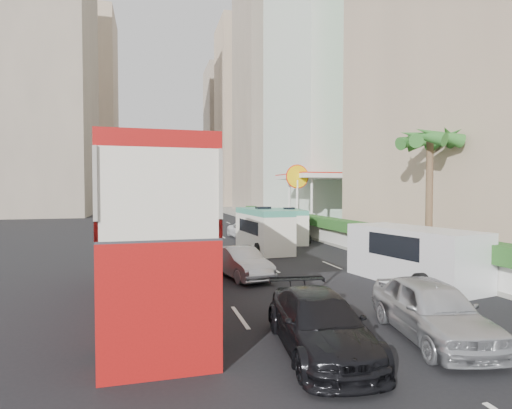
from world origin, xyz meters
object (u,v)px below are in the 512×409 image
object	(u,v)px
minibus_far	(289,225)
car_silver_lane_b	(431,339)
shell_station	(319,202)
car_silver_lane_a	(241,277)
van_asset	(245,238)
car_black	(320,352)
palm_tree	(429,199)
double_decker_bus	(157,230)
minibus_near	(263,230)
panel_van_far	(274,224)
panel_van_near	(413,255)

from	to	relation	value
minibus_far	car_silver_lane_b	bearing A→B (deg)	-89.70
car_silver_lane_b	shell_station	xyz separation A→B (m)	(9.18, 27.96, 2.75)
car_silver_lane_a	van_asset	bearing A→B (deg)	64.13
car_black	palm_tree	bearing A→B (deg)	48.05
van_asset	shell_station	distance (m)	10.71
shell_station	palm_tree	bearing A→B (deg)	-96.60
double_decker_bus	car_silver_lane_a	distance (m)	5.60
minibus_near	panel_van_far	distance (m)	8.80
panel_van_near	double_decker_bus	bearing A→B (deg)	172.92
car_black	panel_van_near	size ratio (longest dim) A/B	0.82
van_asset	minibus_far	xyz separation A→B (m)	(2.74, -2.91, 1.22)
double_decker_bus	shell_station	bearing A→B (deg)	55.18
double_decker_bus	van_asset	size ratio (longest dim) A/B	2.51
double_decker_bus	minibus_far	bearing A→B (deg)	56.00
car_black	minibus_far	world-z (taller)	minibus_far
palm_tree	van_asset	bearing A→B (deg)	115.99
car_silver_lane_a	car_silver_lane_b	bearing A→B (deg)	-81.25
minibus_near	minibus_far	bearing A→B (deg)	47.47
minibus_far	palm_tree	xyz separation A→B (m)	(3.89, -10.69, 2.16)
double_decker_bus	car_silver_lane_b	xyz separation A→B (m)	(6.82, -4.96, -2.53)
car_silver_lane_b	car_black	xyz separation A→B (m)	(-3.14, -0.03, 0.00)
panel_van_near	minibus_near	bearing A→B (deg)	98.62
panel_van_near	car_silver_lane_b	bearing A→B (deg)	-132.99
minibus_near	palm_tree	xyz separation A→B (m)	(6.99, -6.91, 2.05)
minibus_near	panel_van_near	xyz separation A→B (m)	(3.56, -10.30, -0.19)
van_asset	minibus_far	size ratio (longest dim) A/B	0.80
van_asset	palm_tree	world-z (taller)	palm_tree
van_asset	minibus_near	world-z (taller)	minibus_near
car_black	shell_station	world-z (taller)	shell_station
double_decker_bus	car_silver_lane_b	size ratio (longest dim) A/B	2.43
panel_van_near	minibus_far	bearing A→B (deg)	81.42
minibus_near	shell_station	world-z (taller)	shell_station
car_silver_lane_a	minibus_far	size ratio (longest dim) A/B	0.74
car_silver_lane_a	panel_van_far	bearing A→B (deg)	55.55
minibus_far	car_silver_lane_a	bearing A→B (deg)	-109.76
minibus_far	shell_station	xyz separation A→B (m)	(6.09, 8.31, 1.53)
minibus_far	palm_tree	bearing A→B (deg)	-60.77
van_asset	palm_tree	distance (m)	15.51
panel_van_near	palm_tree	distance (m)	5.31
van_asset	car_silver_lane_a	bearing A→B (deg)	-106.51
van_asset	minibus_near	bearing A→B (deg)	-95.65
car_silver_lane_b	van_asset	distance (m)	22.57
palm_tree	shell_station	world-z (taller)	palm_tree
car_black	palm_tree	world-z (taller)	palm_tree
double_decker_bus	palm_tree	distance (m)	14.39
car_black	panel_van_far	size ratio (longest dim) A/B	0.98
palm_tree	minibus_near	bearing A→B (deg)	135.34
shell_station	panel_van_near	bearing A→B (deg)	-104.11
car_silver_lane_a	panel_van_near	bearing A→B (deg)	-34.57
car_black	van_asset	bearing A→B (deg)	87.65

